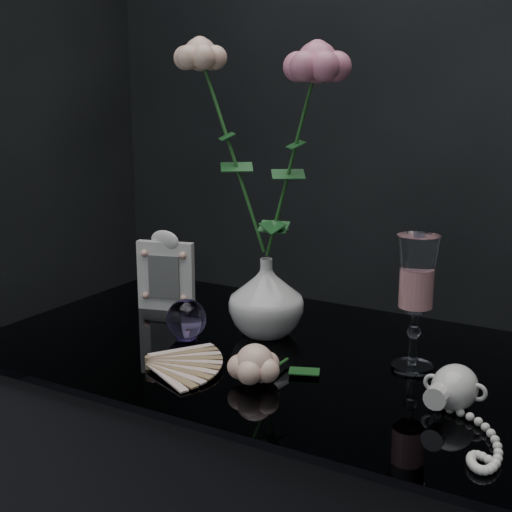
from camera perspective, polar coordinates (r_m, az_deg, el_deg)
The scene contains 8 objects.
vase at distance 1.25m, azimuth 0.82°, elevation -3.31°, with size 0.13×0.13×0.14m, color silver.
wine_glass at distance 1.12m, azimuth 12.63°, elevation -3.72°, with size 0.07×0.07×0.21m, color white, non-canonical shape.
picture_frame at distance 1.40m, azimuth -7.24°, elevation -1.15°, with size 0.12×0.09×0.16m, color silver, non-canonical shape.
paperweight at distance 1.25m, azimuth -5.59°, elevation -5.03°, with size 0.07×0.07×0.07m, color #A388DE, non-canonical shape.
paper_fan at distance 1.13m, azimuth -8.53°, elevation -8.32°, with size 0.23×0.18×0.02m, color beige, non-canonical shape.
loose_rose at distance 1.06m, azimuth -0.10°, elevation -8.61°, with size 0.13×0.17×0.06m, color #FCBDA3, non-canonical shape.
pearl_jar at distance 1.02m, azimuth 15.63°, elevation -9.94°, with size 0.22×0.23×0.06m, color silver, non-canonical shape.
roses at distance 1.22m, azimuth 0.36°, elevation 9.56°, with size 0.30×0.12×0.42m.
Camera 1 is at (0.50, -0.94, 1.19)m, focal length 50.00 mm.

